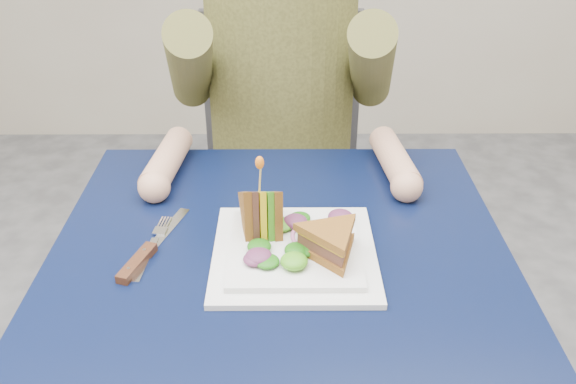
{
  "coord_description": "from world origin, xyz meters",
  "views": [
    {
      "loc": [
        0.01,
        -0.8,
        1.32
      ],
      "look_at": [
        0.01,
        0.04,
        0.82
      ],
      "focal_mm": 38.0,
      "sensor_mm": 36.0,
      "label": 1
    }
  ],
  "objects_px": {
    "sandwich_flat": "(331,242)",
    "knife": "(143,256)",
    "fork": "(151,249)",
    "table": "(280,292)",
    "diner": "(281,41)",
    "chair": "(282,165)",
    "plate": "(294,251)",
    "sandwich_upright": "(261,213)"
  },
  "relations": [
    {
      "from": "table",
      "to": "sandwich_flat",
      "type": "height_order",
      "value": "sandwich_flat"
    },
    {
      "from": "plate",
      "to": "fork",
      "type": "distance_m",
      "value": 0.23
    },
    {
      "from": "sandwich_flat",
      "to": "fork",
      "type": "bearing_deg",
      "value": 171.75
    },
    {
      "from": "knife",
      "to": "sandwich_flat",
      "type": "bearing_deg",
      "value": -3.52
    },
    {
      "from": "table",
      "to": "chair",
      "type": "distance_m",
      "value": 0.67
    },
    {
      "from": "chair",
      "to": "knife",
      "type": "relative_size",
      "value": 4.29
    },
    {
      "from": "sandwich_flat",
      "to": "fork",
      "type": "height_order",
      "value": "sandwich_flat"
    },
    {
      "from": "chair",
      "to": "table",
      "type": "bearing_deg",
      "value": -90.0
    },
    {
      "from": "diner",
      "to": "knife",
      "type": "bearing_deg",
      "value": -111.28
    },
    {
      "from": "sandwich_flat",
      "to": "fork",
      "type": "relative_size",
      "value": 0.94
    },
    {
      "from": "plate",
      "to": "sandwich_flat",
      "type": "distance_m",
      "value": 0.07
    },
    {
      "from": "fork",
      "to": "chair",
      "type": "bearing_deg",
      "value": 72.02
    },
    {
      "from": "knife",
      "to": "plate",
      "type": "bearing_deg",
      "value": 1.62
    },
    {
      "from": "sandwich_flat",
      "to": "knife",
      "type": "bearing_deg",
      "value": 176.48
    },
    {
      "from": "diner",
      "to": "fork",
      "type": "xyz_separation_m",
      "value": [
        -0.21,
        -0.53,
        -0.18
      ]
    },
    {
      "from": "table",
      "to": "fork",
      "type": "xyz_separation_m",
      "value": [
        -0.21,
        0.01,
        0.08
      ]
    },
    {
      "from": "sandwich_upright",
      "to": "fork",
      "type": "distance_m",
      "value": 0.19
    },
    {
      "from": "sandwich_flat",
      "to": "knife",
      "type": "relative_size",
      "value": 0.78
    },
    {
      "from": "fork",
      "to": "knife",
      "type": "xyz_separation_m",
      "value": [
        -0.01,
        -0.02,
        0.0
      ]
    },
    {
      "from": "chair",
      "to": "sandwich_flat",
      "type": "distance_m",
      "value": 0.73
    },
    {
      "from": "diner",
      "to": "sandwich_flat",
      "type": "bearing_deg",
      "value": -82.28
    },
    {
      "from": "table",
      "to": "knife",
      "type": "height_order",
      "value": "knife"
    },
    {
      "from": "sandwich_upright",
      "to": "table",
      "type": "bearing_deg",
      "value": -50.97
    },
    {
      "from": "chair",
      "to": "knife",
      "type": "distance_m",
      "value": 0.73
    },
    {
      "from": "knife",
      "to": "sandwich_upright",
      "type": "bearing_deg",
      "value": 15.51
    },
    {
      "from": "table",
      "to": "fork",
      "type": "relative_size",
      "value": 4.18
    },
    {
      "from": "plate",
      "to": "diner",
      "type": "bearing_deg",
      "value": 92.4
    },
    {
      "from": "chair",
      "to": "plate",
      "type": "bearing_deg",
      "value": -88.0
    },
    {
      "from": "table",
      "to": "sandwich_flat",
      "type": "xyz_separation_m",
      "value": [
        0.08,
        -0.03,
        0.12
      ]
    },
    {
      "from": "chair",
      "to": "sandwich_flat",
      "type": "xyz_separation_m",
      "value": [
        0.08,
        -0.69,
        0.23
      ]
    },
    {
      "from": "sandwich_upright",
      "to": "fork",
      "type": "height_order",
      "value": "sandwich_upright"
    },
    {
      "from": "table",
      "to": "chair",
      "type": "bearing_deg",
      "value": 90.0
    },
    {
      "from": "sandwich_flat",
      "to": "chair",
      "type": "bearing_deg",
      "value": 96.47
    },
    {
      "from": "chair",
      "to": "sandwich_flat",
      "type": "bearing_deg",
      "value": -83.53
    },
    {
      "from": "diner",
      "to": "plate",
      "type": "bearing_deg",
      "value": -87.6
    },
    {
      "from": "chair",
      "to": "plate",
      "type": "height_order",
      "value": "chair"
    },
    {
      "from": "chair",
      "to": "knife",
      "type": "bearing_deg",
      "value": -107.97
    },
    {
      "from": "table",
      "to": "diner",
      "type": "xyz_separation_m",
      "value": [
        -0.0,
        0.54,
        0.26
      ]
    },
    {
      "from": "table",
      "to": "plate",
      "type": "distance_m",
      "value": 0.09
    },
    {
      "from": "sandwich_upright",
      "to": "knife",
      "type": "distance_m",
      "value": 0.2
    },
    {
      "from": "sandwich_flat",
      "to": "knife",
      "type": "height_order",
      "value": "sandwich_flat"
    },
    {
      "from": "chair",
      "to": "knife",
      "type": "xyz_separation_m",
      "value": [
        -0.22,
        -0.67,
        0.2
      ]
    }
  ]
}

